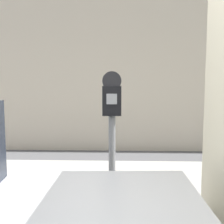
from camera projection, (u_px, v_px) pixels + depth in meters
sidewalk at (80, 195)px, 4.05m from camera, size 24.00×2.80×0.12m
building_facade at (96, 15)px, 6.43m from camera, size 24.00×0.30×5.66m
parking_meter at (112, 120)px, 3.02m from camera, size 0.18×0.14×1.53m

